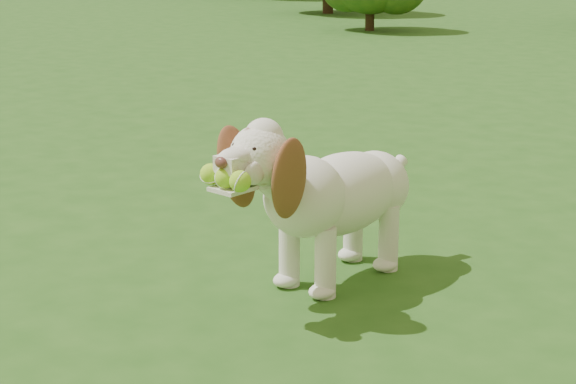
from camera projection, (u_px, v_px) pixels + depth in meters
The scene contains 2 objects.
ground at pixel (441, 295), 3.56m from camera, with size 80.00×80.00×0.00m, color #234D16.
dog at pixel (326, 190), 3.58m from camera, with size 0.39×1.07×0.69m.
Camera 1 is at (1.60, -2.97, 1.34)m, focal length 60.00 mm.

